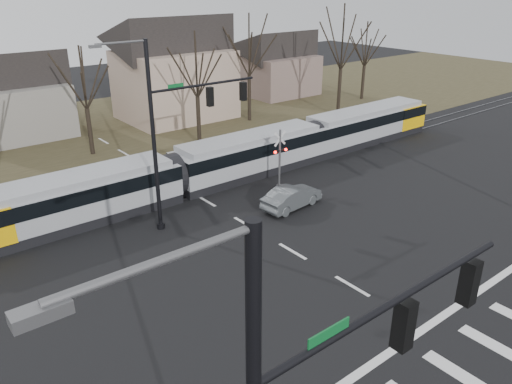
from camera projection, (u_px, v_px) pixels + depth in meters
ground at (388, 307)px, 21.17m from camera, size 140.00×140.00×0.00m
grass_verge at (94, 136)px, 44.16m from camera, size 140.00×28.00×0.01m
crosswalk at (476, 359)px, 18.30m from camera, size 27.00×2.60×0.01m
stop_line at (425, 328)px, 19.88m from camera, size 28.00×0.35×0.01m
lane_dashes at (189, 191)px, 32.66m from camera, size 0.18×30.00×0.01m
rail_pair at (191, 192)px, 32.51m from camera, size 90.00×1.52×0.06m
tram at (249, 153)px, 34.90m from camera, size 37.95×2.82×2.88m
sedan at (292, 197)px, 30.12m from camera, size 2.30×4.44×1.36m
signal_pole_far at (180, 124)px, 26.52m from camera, size 9.28×0.44×10.20m
rail_crossing_signal at (280, 161)px, 32.48m from camera, size 1.08×0.36×4.00m
tree_row at (141, 87)px, 39.02m from camera, size 59.20×7.20×10.00m
house_b at (14, 91)px, 42.60m from camera, size 8.64×7.56×7.65m
house_c at (174, 64)px, 47.96m from camera, size 10.80×8.64×10.10m
house_d at (278, 60)px, 58.49m from camera, size 8.64×7.56×7.65m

